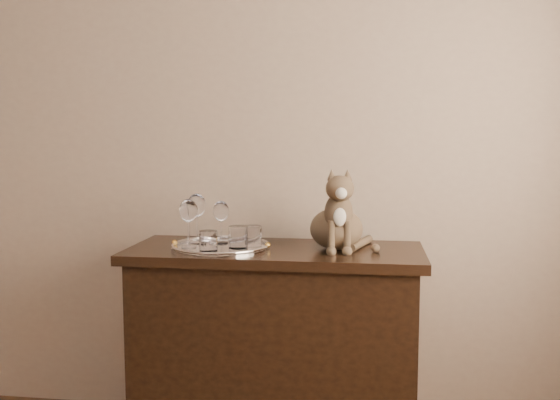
% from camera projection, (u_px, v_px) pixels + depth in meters
% --- Properties ---
extents(wall_back, '(4.00, 0.10, 2.70)m').
position_uv_depth(wall_back, '(157.00, 126.00, 2.88)').
color(wall_back, tan).
rests_on(wall_back, ground).
extents(sideboard, '(1.20, 0.50, 0.85)m').
position_uv_depth(sideboard, '(275.00, 349.00, 2.59)').
color(sideboard, black).
rests_on(sideboard, ground).
extents(tray, '(0.40, 0.40, 0.01)m').
position_uv_depth(tray, '(221.00, 247.00, 2.55)').
color(tray, silver).
rests_on(tray, sideboard).
extents(wine_glass_a, '(0.08, 0.08, 0.21)m').
position_uv_depth(wine_glass_a, '(197.00, 218.00, 2.62)').
color(wine_glass_a, white).
rests_on(wine_glass_a, tray).
extents(wine_glass_b, '(0.07, 0.07, 0.18)m').
position_uv_depth(wine_glass_b, '(221.00, 222.00, 2.60)').
color(wine_glass_b, silver).
rests_on(wine_glass_b, tray).
extents(wine_glass_c, '(0.07, 0.07, 0.20)m').
position_uv_depth(wine_glass_c, '(188.00, 223.00, 2.52)').
color(wine_glass_c, white).
rests_on(wine_glass_c, tray).
extents(tumbler_a, '(0.08, 0.08, 0.09)m').
position_uv_depth(tumbler_a, '(238.00, 237.00, 2.50)').
color(tumbler_a, white).
rests_on(tumbler_a, tray).
extents(tumbler_b, '(0.07, 0.07, 0.08)m').
position_uv_depth(tumbler_b, '(208.00, 241.00, 2.44)').
color(tumbler_b, silver).
rests_on(tumbler_b, tray).
extents(tumbler_c, '(0.08, 0.08, 0.09)m').
position_uv_depth(tumbler_c, '(252.00, 237.00, 2.52)').
color(tumbler_c, silver).
rests_on(tumbler_c, tray).
extents(cat, '(0.37, 0.35, 0.33)m').
position_uv_depth(cat, '(337.00, 208.00, 2.52)').
color(cat, '#4F3C2F').
rests_on(cat, sideboard).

